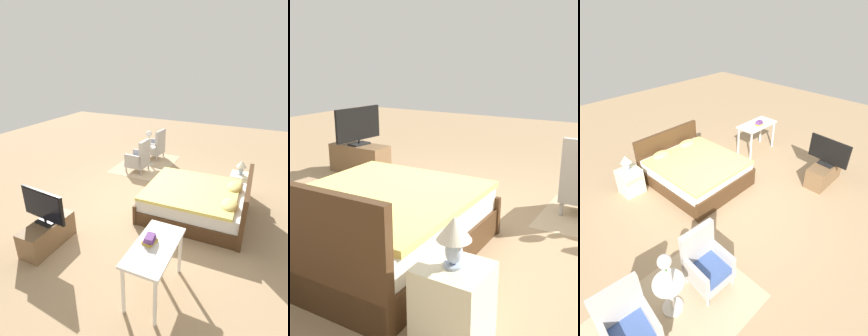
{
  "view_description": "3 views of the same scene",
  "coord_description": "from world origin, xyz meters",
  "views": [
    {
      "loc": [
        4.64,
        2.0,
        2.97
      ],
      "look_at": [
        0.08,
        -0.12,
        0.84
      ],
      "focal_mm": 28.0,
      "sensor_mm": 36.0,
      "label": 1
    },
    {
      "loc": [
        -2.15,
        3.62,
        1.79
      ],
      "look_at": [
        0.01,
        0.03,
        0.61
      ],
      "focal_mm": 42.0,
      "sensor_mm": 36.0,
      "label": 2
    },
    {
      "loc": [
        -2.94,
        -2.78,
        3.47
      ],
      "look_at": [
        -0.0,
        0.08,
        0.81
      ],
      "focal_mm": 28.0,
      "sensor_mm": 36.0,
      "label": 3
    }
  ],
  "objects": [
    {
      "name": "tv_flatscreen",
      "position": [
        2.03,
        -1.01,
        0.76
      ],
      "size": [
        0.23,
        0.89,
        0.59
      ],
      "color": "black",
      "rests_on": "tv_stand"
    },
    {
      "name": "tv_stand",
      "position": [
        2.03,
        -1.01,
        0.23
      ],
      "size": [
        0.96,
        0.4,
        0.45
      ],
      "color": "brown",
      "rests_on": "ground_plane"
    },
    {
      "name": "ground_plane",
      "position": [
        0.0,
        0.0,
        0.0
      ],
      "size": [
        16.0,
        16.0,
        0.0
      ],
      "primitive_type": "plane",
      "color": "#A38460"
    },
    {
      "name": "nightstand",
      "position": [
        -1.13,
        1.7,
        0.27
      ],
      "size": [
        0.44,
        0.41,
        0.55
      ],
      "color": "beige",
      "rests_on": "ground_plane"
    },
    {
      "name": "bed",
      "position": [
        0.04,
        1.04,
        0.3
      ],
      "size": [
        1.72,
        2.0,
        0.96
      ],
      "color": "#472D19",
      "rests_on": "ground_plane"
    },
    {
      "name": "table_lamp",
      "position": [
        -1.13,
        1.7,
        0.76
      ],
      "size": [
        0.22,
        0.22,
        0.33
      ],
      "color": "#9EADC6",
      "rests_on": "nightstand"
    }
  ]
}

